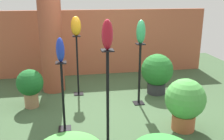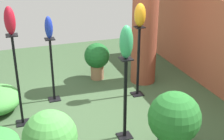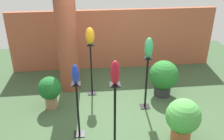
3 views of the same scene
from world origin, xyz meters
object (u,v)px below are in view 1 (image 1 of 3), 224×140
(brick_pillar, at_px, (50,30))
(pedestal_ruby, at_px, (108,104))
(potted_plant_front_right, at_px, (185,102))
(potted_plant_walkway_edge, at_px, (30,85))
(art_vase_cobalt, at_px, (60,50))
(art_vase_amber, at_px, (76,26))
(art_vase_jade, at_px, (141,32))
(pedestal_amber, at_px, (78,68))
(art_vase_ruby, at_px, (107,35))
(potted_plant_front_left, at_px, (157,72))
(pedestal_cobalt, at_px, (63,100))
(pedestal_jade, at_px, (139,77))

(brick_pillar, bearing_deg, pedestal_ruby, -70.67)
(potted_plant_front_right, height_order, potted_plant_walkway_edge, potted_plant_front_right)
(potted_plant_walkway_edge, bearing_deg, art_vase_cobalt, -57.51)
(art_vase_cobalt, bearing_deg, art_vase_amber, 78.47)
(art_vase_jade, bearing_deg, art_vase_amber, 148.94)
(pedestal_amber, bearing_deg, pedestal_ruby, -81.26)
(brick_pillar, relative_size, art_vase_ruby, 6.85)
(art_vase_jade, relative_size, potted_plant_front_right, 0.52)
(potted_plant_front_left, bearing_deg, potted_plant_front_right, -93.19)
(pedestal_amber, height_order, potted_plant_walkway_edge, pedestal_amber)
(brick_pillar, distance_m, pedestal_amber, 0.98)
(brick_pillar, distance_m, pedestal_cobalt, 1.98)
(brick_pillar, relative_size, art_vase_amber, 6.85)
(pedestal_amber, xyz_separation_m, art_vase_cobalt, (-0.30, -1.45, 0.72))
(potted_plant_walkway_edge, bearing_deg, art_vase_amber, 27.85)
(art_vase_cobalt, height_order, potted_plant_walkway_edge, art_vase_cobalt)
(pedestal_amber, relative_size, art_vase_ruby, 3.24)
(pedestal_jade, height_order, pedestal_cobalt, pedestal_jade)
(pedestal_cobalt, height_order, art_vase_jade, art_vase_jade)
(art_vase_amber, distance_m, art_vase_ruby, 2.06)
(pedestal_jade, distance_m, pedestal_cobalt, 1.63)
(pedestal_amber, relative_size, potted_plant_walkway_edge, 1.71)
(potted_plant_walkway_edge, bearing_deg, pedestal_amber, 27.85)
(art_vase_ruby, relative_size, potted_plant_front_right, 0.46)
(art_vase_amber, xyz_separation_m, art_vase_ruby, (0.31, -2.03, 0.14))
(pedestal_jade, distance_m, art_vase_ruby, 1.90)
(art_vase_amber, bearing_deg, pedestal_cobalt, -101.53)
(brick_pillar, relative_size, pedestal_amber, 2.12)
(art_vase_cobalt, xyz_separation_m, potted_plant_front_right, (1.87, -0.32, -0.82))
(pedestal_amber, height_order, art_vase_amber, art_vase_amber)
(potted_plant_front_right, bearing_deg, art_vase_cobalt, 170.24)
(pedestal_ruby, xyz_separation_m, art_vase_ruby, (0.00, 0.00, 0.95))
(brick_pillar, xyz_separation_m, pedestal_amber, (0.52, -0.34, -0.76))
(potted_plant_front_left, bearing_deg, pedestal_cobalt, -147.84)
(art_vase_amber, height_order, potted_plant_walkway_edge, art_vase_amber)
(art_vase_amber, bearing_deg, art_vase_jade, -31.06)
(art_vase_jade, xyz_separation_m, potted_plant_front_left, (0.52, 0.47, -0.93))
(art_vase_amber, bearing_deg, potted_plant_front_right, -48.39)
(brick_pillar, height_order, pedestal_cobalt, brick_pillar)
(art_vase_jade, bearing_deg, pedestal_jade, 90.00)
(pedestal_ruby, distance_m, art_vase_jade, 1.75)
(art_vase_cobalt, bearing_deg, potted_plant_walkway_edge, 122.49)
(pedestal_cobalt, xyz_separation_m, potted_plant_walkway_edge, (-0.62, 0.97, -0.07))
(brick_pillar, relative_size, pedestal_jade, 2.23)
(pedestal_cobalt, height_order, art_vase_ruby, art_vase_ruby)
(pedestal_ruby, height_order, art_vase_amber, art_vase_amber)
(art_vase_jade, distance_m, potted_plant_walkway_edge, 2.28)
(pedestal_jade, relative_size, art_vase_ruby, 3.07)
(potted_plant_front_right, relative_size, potted_plant_front_left, 0.98)
(pedestal_ruby, relative_size, potted_plant_front_right, 1.67)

